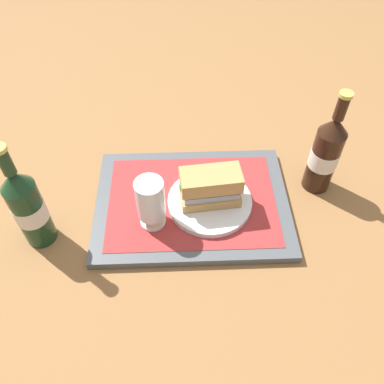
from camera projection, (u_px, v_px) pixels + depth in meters
name	position (u px, v px, depth m)	size (l,w,h in m)	color
ground_plane	(192.00, 206.00, 0.92)	(3.00, 3.00, 0.00)	olive
tray	(192.00, 203.00, 0.92)	(0.44, 0.32, 0.02)	#4C5156
placemat	(192.00, 200.00, 0.91)	(0.38, 0.27, 0.00)	#9E2D2D
plate	(210.00, 202.00, 0.89)	(0.19, 0.19, 0.01)	white
sandwich	(209.00, 187.00, 0.86)	(0.14, 0.08, 0.08)	tan
beer_glass	(151.00, 202.00, 0.82)	(0.06, 0.06, 0.12)	silver
beer_bottle	(28.00, 207.00, 0.79)	(0.07, 0.07, 0.27)	#19381E
second_bottle	(325.00, 153.00, 0.89)	(0.07, 0.07, 0.27)	black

